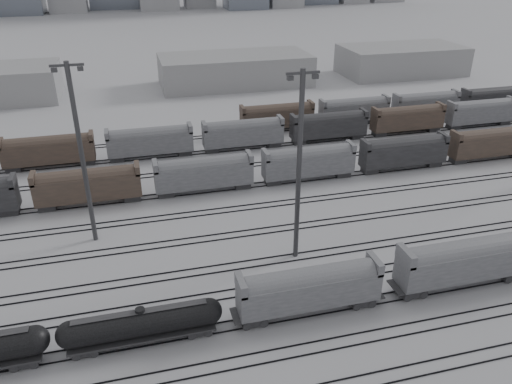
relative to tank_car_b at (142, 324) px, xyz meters
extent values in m
plane|color=silver|center=(20.14, -1.00, -2.22)|extent=(900.00, 900.00, 0.00)
cube|color=black|center=(20.14, -10.72, -2.14)|extent=(220.00, 0.07, 0.16)
cube|color=black|center=(20.14, -9.28, -2.14)|extent=(220.00, 0.07, 0.16)
cube|color=black|center=(20.14, -5.72, -2.14)|extent=(220.00, 0.07, 0.16)
cube|color=black|center=(20.14, -4.28, -2.14)|extent=(220.00, 0.07, 0.16)
cube|color=black|center=(20.14, -0.72, -2.14)|extent=(220.00, 0.07, 0.16)
cube|color=black|center=(20.14, 0.72, -2.14)|extent=(220.00, 0.07, 0.16)
cube|color=black|center=(20.14, 4.28, -2.14)|extent=(220.00, 0.07, 0.16)
cube|color=black|center=(20.14, 5.72, -2.14)|extent=(220.00, 0.07, 0.16)
cube|color=black|center=(20.14, 9.28, -2.14)|extent=(220.00, 0.07, 0.16)
cube|color=black|center=(20.14, 10.72, -2.14)|extent=(220.00, 0.07, 0.16)
cube|color=black|center=(20.14, 16.28, -2.14)|extent=(220.00, 0.07, 0.16)
cube|color=black|center=(20.14, 17.72, -2.14)|extent=(220.00, 0.07, 0.16)
cube|color=black|center=(20.14, 23.28, -2.14)|extent=(220.00, 0.07, 0.16)
cube|color=black|center=(20.14, 24.72, -2.14)|extent=(220.00, 0.07, 0.16)
cube|color=black|center=(20.14, 30.28, -2.14)|extent=(220.00, 0.07, 0.16)
cube|color=black|center=(20.14, 31.72, -2.14)|extent=(220.00, 0.07, 0.16)
cube|color=black|center=(20.14, 38.28, -2.14)|extent=(220.00, 0.07, 0.16)
cube|color=black|center=(20.14, 39.72, -2.14)|extent=(220.00, 0.07, 0.16)
cube|color=black|center=(20.14, 46.28, -2.14)|extent=(220.00, 0.07, 0.16)
cube|color=black|center=(20.14, 47.72, -2.14)|extent=(220.00, 0.07, 0.16)
cube|color=black|center=(20.14, 54.28, -2.14)|extent=(220.00, 0.07, 0.16)
cube|color=black|center=(20.14, 55.72, -2.14)|extent=(220.00, 0.07, 0.16)
cube|color=black|center=(-10.63, 0.00, -1.71)|extent=(2.41, 1.95, 0.65)
sphere|color=black|center=(-9.47, 0.00, 0.24)|extent=(2.69, 2.69, 2.69)
cube|color=black|center=(-5.35, 0.00, -1.73)|extent=(2.32, 1.87, 0.62)
cube|color=black|center=(5.35, 0.00, -1.73)|extent=(2.32, 1.87, 0.62)
cube|color=black|center=(0.00, 0.00, -1.28)|extent=(13.83, 2.41, 0.22)
cylinder|color=black|center=(0.00, 0.00, 0.14)|extent=(12.94, 2.59, 2.59)
sphere|color=black|center=(-6.47, 0.00, 0.14)|extent=(2.59, 2.59, 2.59)
sphere|color=black|center=(6.47, 0.00, 0.14)|extent=(2.59, 2.59, 2.59)
cylinder|color=black|center=(0.00, 0.00, 1.57)|extent=(0.89, 0.89, 0.45)
cube|color=black|center=(0.00, 0.00, 1.48)|extent=(12.49, 0.80, 0.05)
cube|color=black|center=(10.90, 0.00, -1.68)|extent=(2.57, 2.08, 0.69)
cube|color=black|center=(22.76, 0.00, -1.68)|extent=(2.57, 2.08, 0.69)
cube|color=slate|center=(16.83, 0.00, 0.65)|extent=(14.82, 2.96, 3.16)
cylinder|color=slate|center=(16.83, 0.00, 1.83)|extent=(13.44, 2.87, 2.87)
cube|color=slate|center=(9.72, 0.00, 2.62)|extent=(0.69, 2.96, 1.38)
cube|color=slate|center=(23.95, 0.00, 2.62)|extent=(0.69, 2.96, 1.38)
cone|color=black|center=(16.83, 0.00, -1.28)|extent=(2.37, 2.37, 0.89)
cube|color=black|center=(28.76, 0.00, -1.64)|extent=(2.75, 2.22, 0.74)
cube|color=black|center=(41.45, 0.00, -1.64)|extent=(2.75, 2.22, 0.74)
cube|color=slate|center=(35.11, 0.00, 0.85)|extent=(15.86, 3.17, 3.38)
cylinder|color=slate|center=(35.11, 0.00, 2.11)|extent=(14.38, 3.07, 3.07)
cube|color=slate|center=(27.49, 0.00, 2.96)|extent=(0.74, 3.17, 1.48)
cone|color=black|center=(35.11, 0.00, -1.22)|extent=(2.54, 2.54, 0.95)
cylinder|color=#3B3B3E|center=(-4.95, 20.61, 9.27)|extent=(0.59, 0.59, 22.98)
cube|color=#3B3B3E|center=(-4.95, 20.61, 20.30)|extent=(3.68, 0.28, 0.28)
cube|color=#3B3B3E|center=(-6.33, 20.61, 19.84)|extent=(0.64, 0.46, 0.46)
cube|color=#3B3B3E|center=(-3.57, 20.61, 19.84)|extent=(0.64, 0.46, 0.46)
cylinder|color=#3B3B3E|center=(18.98, 10.40, 9.28)|extent=(0.59, 0.59, 23.01)
cube|color=#3B3B3E|center=(18.98, 10.40, 20.33)|extent=(3.68, 0.28, 0.28)
cube|color=#3B3B3E|center=(17.60, 10.40, 19.87)|extent=(0.64, 0.46, 0.46)
cube|color=#3B3B3E|center=(20.36, 10.40, 19.87)|extent=(0.64, 0.46, 0.46)
cube|color=brown|center=(-5.86, 31.00, 0.58)|extent=(15.00, 3.00, 5.60)
cube|color=slate|center=(11.14, 31.00, 0.58)|extent=(15.00, 3.00, 5.60)
cube|color=slate|center=(28.14, 31.00, 0.58)|extent=(15.00, 3.00, 5.60)
cube|color=black|center=(45.14, 31.00, 0.58)|extent=(15.00, 3.00, 5.60)
cube|color=brown|center=(62.14, 31.00, 0.58)|extent=(15.00, 3.00, 5.60)
cube|color=brown|center=(-12.86, 47.00, 0.58)|extent=(15.00, 3.00, 5.60)
cube|color=slate|center=(4.14, 47.00, 0.58)|extent=(15.00, 3.00, 5.60)
cube|color=slate|center=(21.14, 47.00, 0.58)|extent=(15.00, 3.00, 5.60)
cube|color=black|center=(38.14, 47.00, 0.58)|extent=(15.00, 3.00, 5.60)
cube|color=brown|center=(55.14, 47.00, 0.58)|extent=(15.00, 3.00, 5.60)
cube|color=slate|center=(72.14, 47.00, 0.58)|extent=(15.00, 3.00, 5.60)
cube|color=brown|center=(30.14, 55.00, 0.58)|extent=(15.00, 3.00, 5.60)
cube|color=slate|center=(47.14, 55.00, 0.58)|extent=(15.00, 3.00, 5.60)
cube|color=slate|center=(64.14, 55.00, 0.58)|extent=(15.00, 3.00, 5.60)
cube|color=black|center=(81.14, 55.00, 0.58)|extent=(15.00, 3.00, 5.60)
cube|color=gray|center=(30.14, 94.00, 1.78)|extent=(40.00, 18.00, 8.00)
cube|color=gray|center=(80.14, 94.00, 1.78)|extent=(35.00, 18.00, 8.00)
camera|label=1|loc=(1.13, -38.26, 32.25)|focal=35.00mm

